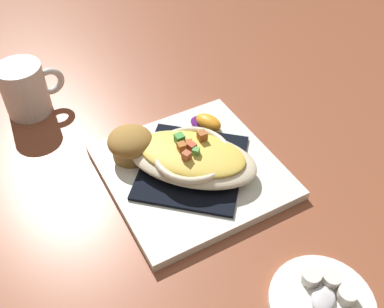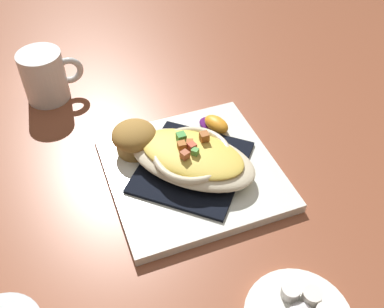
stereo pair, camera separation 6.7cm
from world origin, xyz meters
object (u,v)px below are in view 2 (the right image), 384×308
Objects in this scene: orange_garnish at (215,124)px; creamer_cup_2 at (291,291)px; creamer_cup_1 at (312,296)px; gratin_dish at (192,157)px; muffin at (134,138)px; coffee_mug at (46,78)px; square_plate at (192,171)px.

orange_garnish is 2.81× the size of creamer_cup_2.
orange_garnish is 0.33m from creamer_cup_1.
gratin_dish is 0.24m from creamer_cup_2.
orange_garnish is (-0.01, -0.14, -0.02)m from muffin.
gratin_dish is at bearing 5.23° from creamer_cup_2.
creamer_cup_1 is (-0.55, -0.20, -0.02)m from coffee_mug.
orange_garnish is at bearing -47.40° from square_plate.
muffin is 0.24m from coffee_mug.
square_plate is at bearing -170.55° from gratin_dish.
square_plate is 3.60× the size of muffin.
muffin is 0.35m from creamer_cup_1.
square_plate is 1.13× the size of gratin_dish.
muffin is at bearing -156.43° from coffee_mug.
orange_garnish is (0.07, -0.07, 0.02)m from square_plate.
gratin_dish reaches higher than creamer_cup_2.
creamer_cup_2 is at bearing -174.77° from gratin_dish.
coffee_mug is (0.29, 0.16, 0.03)m from square_plate.
orange_garnish is (0.07, -0.07, -0.02)m from gratin_dish.
gratin_dish is at bearing -151.20° from coffee_mug.
creamer_cup_1 is at bearing -161.95° from muffin.
coffee_mug reaches higher than square_plate.
creamer_cup_2 is at bearing -164.44° from muffin.
muffin is 2.96× the size of creamer_cup_1.
creamer_cup_1 is at bearing -127.88° from creamer_cup_2.
square_plate is at bearing 132.60° from orange_garnish.
creamer_cup_2 is at bearing 170.38° from orange_garnish.
coffee_mug is 4.65× the size of creamer_cup_1.
orange_garnish is at bearing -47.43° from gratin_dish.
creamer_cup_2 is at bearing -161.08° from coffee_mug.
square_plate is 0.03m from gratin_dish.
muffin reaches higher than orange_garnish.
square_plate is 2.29× the size of coffee_mug.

